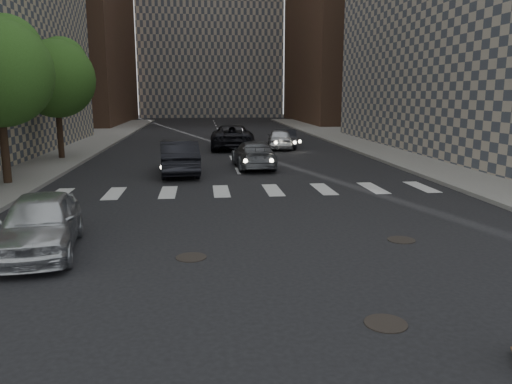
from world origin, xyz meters
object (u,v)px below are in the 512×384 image
silver_sedan (40,223)px  traffic_car_d (280,139)px  traffic_car_b (254,155)px  traffic_car_e (285,138)px  traffic_car_c (232,137)px  tree_c (57,75)px  traffic_car_a (179,157)px

silver_sedan → traffic_car_d: silver_sedan is taller
silver_sedan → traffic_car_d: size_ratio=1.01×
traffic_car_b → traffic_car_d: size_ratio=1.14×
silver_sedan → traffic_car_e: size_ratio=1.04×
traffic_car_c → traffic_car_e: traffic_car_c is taller
tree_c → silver_sedan: tree_c is taller
traffic_car_d → traffic_car_e: size_ratio=1.03×
traffic_car_a → traffic_car_d: 11.79m
traffic_car_e → silver_sedan: bearing=73.5°
traffic_car_c → traffic_car_e: bearing=-174.9°
traffic_car_b → traffic_car_e: size_ratio=1.17×
traffic_car_a → traffic_car_e: size_ratio=1.21×
traffic_car_b → traffic_car_c: bearing=-88.7°
traffic_car_c → traffic_car_d: bearing=173.8°
silver_sedan → traffic_car_d: bearing=59.3°
traffic_car_e → tree_c: bearing=26.7°
traffic_car_b → traffic_car_c: 8.94m
traffic_car_c → traffic_car_d: traffic_car_c is taller
traffic_car_a → traffic_car_e: 12.58m
silver_sedan → traffic_car_c: traffic_car_c is taller
silver_sedan → traffic_car_c: (5.85, 21.86, 0.13)m
traffic_car_e → traffic_car_b: bearing=77.9°
silver_sedan → traffic_car_c: bearing=67.2°
silver_sedan → traffic_car_a: traffic_car_a is taller
silver_sedan → traffic_car_b: 14.42m
traffic_car_a → tree_c: bearing=-45.5°
tree_c → traffic_car_e: tree_c is taller
tree_c → traffic_car_e: size_ratio=1.67×
traffic_car_a → traffic_car_d: traffic_car_a is taller
silver_sedan → traffic_car_e: (9.48, 22.00, -0.05)m
traffic_car_a → traffic_car_b: size_ratio=1.03×
traffic_car_b → traffic_car_d: traffic_car_d is taller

